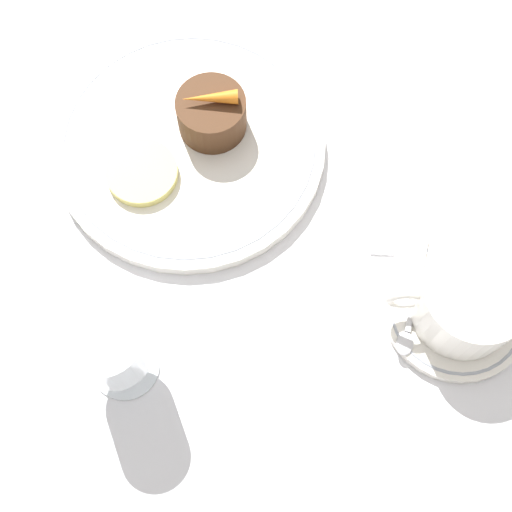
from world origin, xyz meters
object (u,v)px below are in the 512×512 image
object	(u,v)px
coffee_cup	(469,300)
dessert_cake	(209,114)
wine_glass	(112,349)
dinner_plate	(190,145)
fork	(381,183)

from	to	relation	value
coffee_cup	dessert_cake	xyz separation A→B (m)	(0.23, -0.19, -0.01)
coffee_cup	dessert_cake	bearing A→B (deg)	-39.61
wine_glass	dinner_plate	bearing A→B (deg)	-102.53
fork	wine_glass	bearing A→B (deg)	37.53
dinner_plate	coffee_cup	bearing A→B (deg)	145.68
coffee_cup	dessert_cake	world-z (taller)	coffee_cup
dinner_plate	wine_glass	world-z (taller)	wine_glass
wine_glass	fork	world-z (taller)	wine_glass
dinner_plate	fork	xyz separation A→B (m)	(-0.19, 0.04, -0.01)
coffee_cup	wine_glass	size ratio (longest dim) A/B	1.15
fork	coffee_cup	bearing A→B (deg)	115.07
dessert_cake	fork	bearing A→B (deg)	160.93
coffee_cup	fork	xyz separation A→B (m)	(0.06, -0.13, -0.04)
wine_glass	fork	size ratio (longest dim) A/B	0.53
dinner_plate	fork	world-z (taller)	dinner_plate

